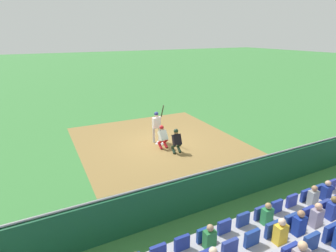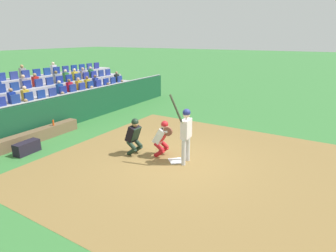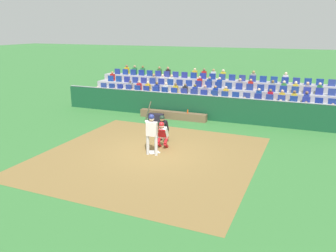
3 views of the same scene
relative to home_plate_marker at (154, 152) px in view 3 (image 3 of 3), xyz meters
The scene contains 11 objects.
ground_plane 0.02m from the home_plate_marker, ahead, with size 160.00×160.00×0.00m, color #367536.
infield_dirt_patch 0.50m from the home_plate_marker, 90.00° to the left, with size 8.71×8.85×0.01m, color olive.
home_plate_marker is the anchor object (origin of this frame).
batter_at_plate 1.13m from the home_plate_marker, 99.48° to the left, with size 0.57×0.61×2.21m.
catcher_crouching 0.92m from the home_plate_marker, 102.87° to the right, with size 0.49×0.73×1.26m.
home_plate_umpire 1.67m from the home_plate_marker, 82.26° to the right, with size 0.48×0.47×1.30m.
dugout_wall 6.12m from the home_plate_marker, 90.00° to the right, with size 17.57×0.24×1.46m.
dugout_bench 5.67m from the home_plate_marker, 77.30° to the right, with size 4.07×0.40×0.44m, color brown.
water_bottle_on_bench 5.48m from the home_plate_marker, 86.73° to the right, with size 0.07×0.07×0.22m, color #E24816.
equipment_duffel_bag 5.16m from the home_plate_marker, 67.20° to the right, with size 0.86×0.36×0.42m, color black.
bleacher_stand 10.05m from the home_plate_marker, 89.94° to the right, with size 18.01×4.17×2.36m.
Camera 3 is at (-5.74, 12.61, 5.18)m, focal length 36.56 mm.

